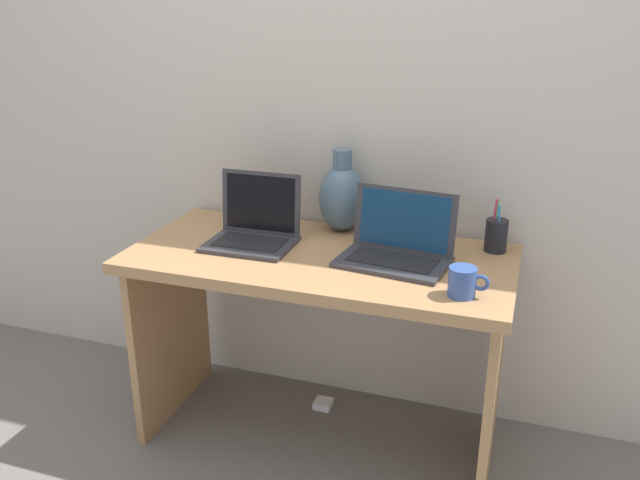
{
  "coord_description": "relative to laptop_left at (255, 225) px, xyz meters",
  "views": [
    {
      "loc": [
        0.68,
        -2.0,
        1.6
      ],
      "look_at": [
        0.0,
        0.0,
        0.8
      ],
      "focal_mm": 36.99,
      "sensor_mm": 36.0,
      "label": 1
    }
  ],
  "objects": [
    {
      "name": "laptop_right",
      "position": [
        0.52,
        -0.0,
        -0.0
      ],
      "size": [
        0.38,
        0.28,
        0.23
      ],
      "color": "#333338",
      "rests_on": "desk"
    },
    {
      "name": "laptop_left",
      "position": [
        0.0,
        0.0,
        0.0
      ],
      "size": [
        0.31,
        0.25,
        0.24
      ],
      "color": "#333338",
      "rests_on": "desk"
    },
    {
      "name": "ground_plane",
      "position": [
        0.26,
        -0.04,
        -0.82
      ],
      "size": [
        6.0,
        6.0,
        0.0
      ],
      "primitive_type": "plane",
      "color": "slate"
    },
    {
      "name": "pen_cup",
      "position": [
        0.83,
        0.18,
        -0.0
      ],
      "size": [
        0.08,
        0.08,
        0.18
      ],
      "color": "black",
      "rests_on": "desk"
    },
    {
      "name": "power_brick",
      "position": [
        0.21,
        0.14,
        -0.8
      ],
      "size": [
        0.07,
        0.07,
        0.03
      ],
      "primitive_type": "cube",
      "color": "white",
      "rests_on": "ground"
    },
    {
      "name": "back_wall",
      "position": [
        0.26,
        0.32,
        0.38
      ],
      "size": [
        4.4,
        0.04,
        2.4
      ],
      "primitive_type": "cube",
      "color": "beige",
      "rests_on": "ground"
    },
    {
      "name": "coffee_mug",
      "position": [
        0.77,
        -0.23,
        -0.02
      ],
      "size": [
        0.12,
        0.08,
        0.09
      ],
      "color": "#335199",
      "rests_on": "desk"
    },
    {
      "name": "green_vase",
      "position": [
        0.26,
        0.22,
        0.07
      ],
      "size": [
        0.17,
        0.17,
        0.31
      ],
      "color": "slate",
      "rests_on": "desk"
    },
    {
      "name": "desk",
      "position": [
        0.26,
        -0.04,
        -0.24
      ],
      "size": [
        1.32,
        0.63,
        0.75
      ],
      "color": "#AD7F51",
      "rests_on": "ground"
    }
  ]
}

